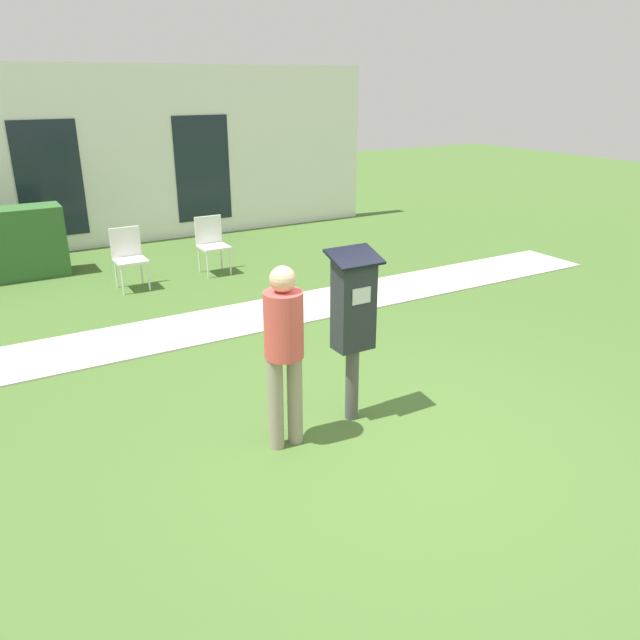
{
  "coord_description": "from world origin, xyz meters",
  "views": [
    {
      "loc": [
        -2.88,
        -3.67,
        2.91
      ],
      "look_at": [
        -0.44,
        0.5,
        1.05
      ],
      "focal_mm": 35.0,
      "sensor_mm": 36.0,
      "label": 1
    }
  ],
  "objects_px": {
    "outdoor_chair_middle": "(211,240)",
    "outdoor_chair_left": "(128,253)",
    "person_standing": "(284,344)",
    "parking_meter": "(353,314)"
  },
  "relations": [
    {
      "from": "outdoor_chair_middle",
      "to": "outdoor_chair_left",
      "type": "bearing_deg",
      "value": -166.7
    },
    {
      "from": "person_standing",
      "to": "outdoor_chair_left",
      "type": "bearing_deg",
      "value": 69.83
    },
    {
      "from": "parking_meter",
      "to": "person_standing",
      "type": "relative_size",
      "value": 1.01
    },
    {
      "from": "person_standing",
      "to": "outdoor_chair_left",
      "type": "xyz_separation_m",
      "value": [
        -0.01,
        5.02,
        -0.4
      ]
    },
    {
      "from": "parking_meter",
      "to": "outdoor_chair_middle",
      "type": "xyz_separation_m",
      "value": [
        0.62,
        5.07,
        -0.49
      ]
    },
    {
      "from": "outdoor_chair_left",
      "to": "person_standing",
      "type": "bearing_deg",
      "value": -109.6
    },
    {
      "from": "parking_meter",
      "to": "outdoor_chair_middle",
      "type": "bearing_deg",
      "value": 83.05
    },
    {
      "from": "parking_meter",
      "to": "person_standing",
      "type": "height_order",
      "value": "parking_meter"
    },
    {
      "from": "person_standing",
      "to": "outdoor_chair_left",
      "type": "relative_size",
      "value": 1.76
    },
    {
      "from": "person_standing",
      "to": "outdoor_chair_middle",
      "type": "relative_size",
      "value": 1.76
    }
  ]
}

